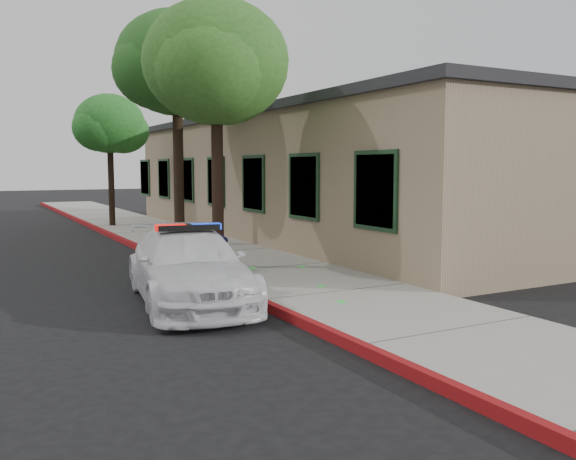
% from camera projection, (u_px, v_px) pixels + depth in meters
% --- Properties ---
extents(ground, '(120.00, 120.00, 0.00)m').
position_uv_depth(ground, '(259.00, 309.00, 10.43)').
color(ground, black).
rests_on(ground, ground).
extents(sidewalk, '(3.20, 60.00, 0.15)m').
position_uv_depth(sidewalk, '(266.00, 271.00, 13.81)').
color(sidewalk, gray).
rests_on(sidewalk, ground).
extents(red_curb, '(0.14, 60.00, 0.16)m').
position_uv_depth(red_curb, '(202.00, 276.00, 13.08)').
color(red_curb, maroon).
rests_on(red_curb, ground).
extents(clapboard_building, '(7.30, 20.89, 4.24)m').
position_uv_depth(clapboard_building, '(320.00, 176.00, 21.25)').
color(clapboard_building, '#917C5F').
rests_on(clapboard_building, ground).
extents(police_car, '(2.47, 4.73, 1.43)m').
position_uv_depth(police_car, '(189.00, 267.00, 10.82)').
color(police_car, silver).
rests_on(police_car, ground).
extents(fire_hydrant, '(0.44, 0.38, 0.78)m').
position_uv_depth(fire_hydrant, '(222.00, 252.00, 13.44)').
color(fire_hydrant, white).
rests_on(fire_hydrant, sidewalk).
extents(street_tree_near, '(3.28, 3.43, 6.01)m').
position_uv_depth(street_tree_near, '(217.00, 68.00, 13.47)').
color(street_tree_near, black).
rests_on(street_tree_near, sidewalk).
extents(street_tree_mid, '(3.85, 3.57, 6.82)m').
position_uv_depth(street_tree_mid, '(177.00, 69.00, 17.59)').
color(street_tree_mid, black).
rests_on(street_tree_mid, sidewalk).
extents(street_tree_far, '(2.97, 2.71, 5.13)m').
position_uv_depth(street_tree_far, '(110.00, 127.00, 23.48)').
color(street_tree_far, black).
rests_on(street_tree_far, sidewalk).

